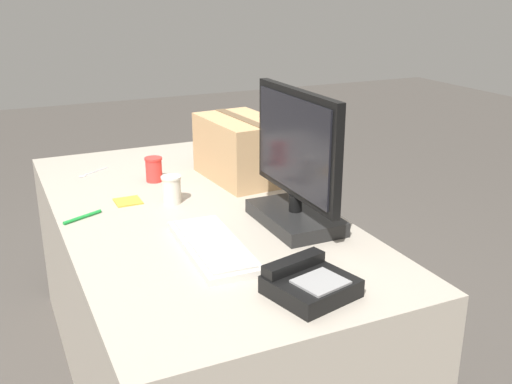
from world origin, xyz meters
name	(u,v)px	position (x,y,z in m)	size (l,w,h in m)	color
ground_plane	(197,378)	(0.00, 0.00, 0.00)	(12.00, 12.00, 0.00)	#47423D
office_desk	(194,298)	(0.00, 0.00, 0.36)	(1.80, 0.90, 0.72)	#A89E8E
monitor	(296,172)	(0.28, 0.27, 0.90)	(0.50, 0.21, 0.45)	black
keyboard	(213,246)	(0.36, -0.05, 0.74)	(0.45, 0.18, 0.03)	beige
desk_phone	(309,283)	(0.72, 0.08, 0.75)	(0.23, 0.24, 0.08)	black
paper_cup_left	(154,169)	(-0.36, -0.03, 0.77)	(0.07, 0.07, 0.10)	red
paper_cup_right	(172,189)	(-0.08, -0.04, 0.77)	(0.07, 0.07, 0.10)	beige
spoon	(89,174)	(-0.57, -0.25, 0.73)	(0.10, 0.14, 0.00)	silver
cardboard_box	(242,149)	(-0.25, 0.31, 0.85)	(0.42, 0.28, 0.25)	tan
pen_marker	(83,217)	(-0.06, -0.36, 0.73)	(0.08, 0.14, 0.01)	#198C33
sticky_note_pad	(128,201)	(-0.16, -0.19, 0.73)	(0.09, 0.09, 0.01)	gold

